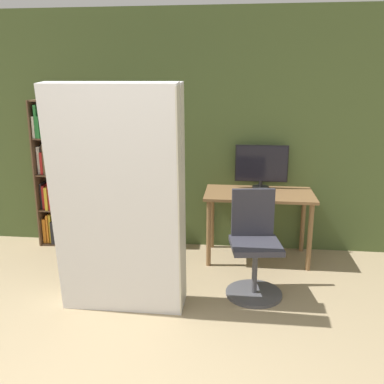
% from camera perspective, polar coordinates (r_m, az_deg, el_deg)
% --- Properties ---
extents(wall_back, '(8.00, 0.06, 2.70)m').
position_cam_1_polar(wall_back, '(4.96, -3.11, 7.95)').
color(wall_back, '#47592D').
rests_on(wall_back, ground).
extents(desk, '(1.16, 0.64, 0.76)m').
position_cam_1_polar(desk, '(4.69, 8.90, -1.36)').
color(desk, brown).
rests_on(desk, ground).
extents(monitor, '(0.58, 0.19, 0.49)m').
position_cam_1_polar(monitor, '(4.81, 9.25, 3.55)').
color(monitor, black).
rests_on(monitor, desk).
extents(office_chair, '(0.52, 0.52, 0.97)m').
position_cam_1_polar(office_chair, '(4.00, 8.30, -7.97)').
color(office_chair, '#4C4C51').
rests_on(office_chair, ground).
extents(bookshelf, '(0.82, 0.27, 1.72)m').
position_cam_1_polar(bookshelf, '(5.28, -16.63, 1.86)').
color(bookshelf, brown).
rests_on(bookshelf, ground).
extents(mattress_near, '(1.04, 0.34, 1.92)m').
position_cam_1_polar(mattress_near, '(3.49, -9.94, -1.66)').
color(mattress_near, silver).
rests_on(mattress_near, ground).
extents(mattress_far, '(1.04, 0.29, 1.92)m').
position_cam_1_polar(mattress_far, '(3.66, -9.12, -0.84)').
color(mattress_far, silver).
rests_on(mattress_far, ground).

